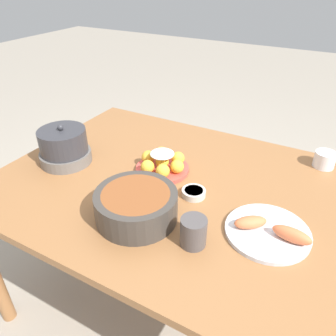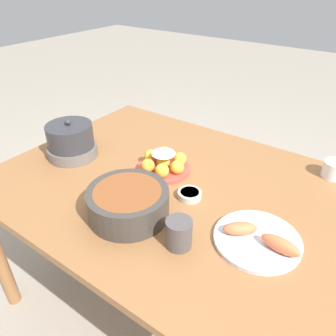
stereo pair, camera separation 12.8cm
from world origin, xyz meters
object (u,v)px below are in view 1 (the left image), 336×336
at_px(sauce_bowl, 194,193).
at_px(cup_near, 325,160).
at_px(cake_plate, 162,164).
at_px(seafood_platter, 269,231).
at_px(dining_table, 174,199).
at_px(warming_pot, 64,147).
at_px(cup_far, 193,232).
at_px(serving_bowl, 136,205).

distance_m(sauce_bowl, cup_near, 0.59).
xyz_separation_m(cake_plate, seafood_platter, (-0.47, 0.16, -0.02)).
relative_size(sauce_bowl, seafood_platter, 0.33).
xyz_separation_m(sauce_bowl, cup_near, (-0.39, -0.44, 0.02)).
height_order(dining_table, seafood_platter, seafood_platter).
bearing_deg(dining_table, cake_plate, -32.54).
distance_m(dining_table, warming_pot, 0.51).
height_order(cake_plate, cup_far, cup_far).
bearing_deg(serving_bowl, cup_far, 175.14).
distance_m(seafood_platter, cup_near, 0.52).
distance_m(dining_table, cake_plate, 0.15).
height_order(cake_plate, sauce_bowl, cake_plate).
bearing_deg(cake_plate, warming_pot, 18.52).
height_order(serving_bowl, sauce_bowl, serving_bowl).
height_order(cake_plate, seafood_platter, cake_plate).
xyz_separation_m(cake_plate, cup_far, (-0.28, 0.31, 0.01)).
bearing_deg(dining_table, cup_near, -140.35).
height_order(cup_near, warming_pot, warming_pot).
distance_m(serving_bowl, cup_far, 0.21).
height_order(seafood_platter, cup_far, cup_far).
bearing_deg(cup_far, sauce_bowl, -65.54).
relative_size(cake_plate, cup_near, 2.54).
bearing_deg(sauce_bowl, cake_plate, -26.36).
relative_size(sauce_bowl, warming_pot, 0.41).
relative_size(cake_plate, warming_pot, 1.01).
relative_size(cake_plate, serving_bowl, 0.80).
bearing_deg(seafood_platter, dining_table, -15.63).
bearing_deg(warming_pot, cup_near, -153.28).
height_order(cup_near, cup_far, cup_far).
height_order(cake_plate, serving_bowl, serving_bowl).
distance_m(serving_bowl, cup_near, 0.81).
bearing_deg(cup_near, serving_bowl, 52.05).
height_order(seafood_platter, warming_pot, warming_pot).
relative_size(serving_bowl, cup_near, 3.19).
distance_m(cup_far, warming_pot, 0.70).
relative_size(dining_table, cup_far, 14.62).
bearing_deg(cake_plate, cup_far, 132.41).
bearing_deg(cup_far, cup_near, -113.52).
bearing_deg(cup_far, dining_table, -51.99).
distance_m(serving_bowl, warming_pot, 0.49).
relative_size(dining_table, cake_plate, 6.27).
relative_size(serving_bowl, sauce_bowl, 3.10).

